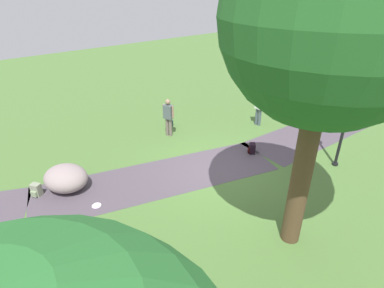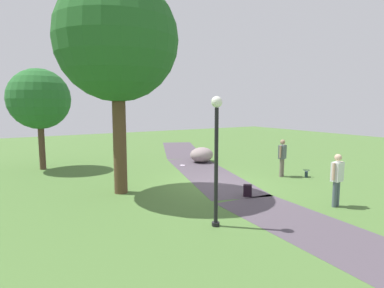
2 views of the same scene
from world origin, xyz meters
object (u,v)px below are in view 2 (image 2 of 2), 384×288
(lamp_post, at_px, (216,147))
(lawn_boulder, at_px, (202,155))
(man_near_boulder, at_px, (337,176))
(woman_with_handbag, at_px, (282,155))
(large_shade_tree, at_px, (117,41))
(young_tree_near_path, at_px, (39,99))
(handbag_on_grass, at_px, (306,174))
(spare_backpack_on_lawn, at_px, (248,191))
(backpack_by_boulder, at_px, (197,156))
(frisbee_on_grass, at_px, (182,165))

(lamp_post, height_order, lawn_boulder, lamp_post)
(lamp_post, bearing_deg, man_near_boulder, -98.86)
(woman_with_handbag, bearing_deg, large_shade_tree, 80.36)
(lamp_post, distance_m, woman_with_handbag, 6.63)
(lamp_post, distance_m, lawn_boulder, 9.28)
(young_tree_near_path, xyz_separation_m, handbag_on_grass, (-7.71, -9.46, -3.20))
(woman_with_handbag, height_order, man_near_boulder, man_near_boulder)
(woman_with_handbag, xyz_separation_m, spare_backpack_on_lawn, (-1.51, 3.26, -0.73))
(lawn_boulder, bearing_deg, backpack_by_boulder, -17.38)
(handbag_on_grass, height_order, frisbee_on_grass, handbag_on_grass)
(man_near_boulder, bearing_deg, spare_backpack_on_lawn, 34.96)
(lawn_boulder, bearing_deg, spare_backpack_on_lawn, 160.51)
(man_near_boulder, height_order, spare_backpack_on_lawn, man_near_boulder)
(woman_with_handbag, height_order, handbag_on_grass, woman_with_handbag)
(young_tree_near_path, relative_size, woman_with_handbag, 2.97)
(large_shade_tree, distance_m, handbag_on_grass, 9.32)
(large_shade_tree, height_order, woman_with_handbag, large_shade_tree)
(lamp_post, xyz_separation_m, spare_backpack_on_lawn, (1.61, -2.48, -1.86))
(man_near_boulder, distance_m, frisbee_on_grass, 8.23)
(man_near_boulder, relative_size, handbag_on_grass, 4.26)
(lawn_boulder, distance_m, handbag_on_grass, 5.67)
(handbag_on_grass, bearing_deg, man_near_boulder, 141.07)
(man_near_boulder, relative_size, frisbee_on_grass, 6.12)
(lamp_post, relative_size, woman_with_handbag, 2.05)
(lamp_post, height_order, man_near_boulder, lamp_post)
(man_near_boulder, distance_m, spare_backpack_on_lawn, 2.83)
(handbag_on_grass, distance_m, spare_backpack_on_lawn, 4.18)
(young_tree_near_path, distance_m, handbag_on_grass, 12.61)
(large_shade_tree, relative_size, lamp_post, 2.21)
(young_tree_near_path, height_order, man_near_boulder, young_tree_near_path)
(large_shade_tree, xyz_separation_m, young_tree_near_path, (5.93, 1.84, -1.87))
(lawn_boulder, bearing_deg, frisbee_on_grass, 103.02)
(large_shade_tree, relative_size, handbag_on_grass, 19.16)
(lamp_post, xyz_separation_m, handbag_on_grass, (2.49, -6.57, -1.91))
(large_shade_tree, bearing_deg, lamp_post, -166.30)
(young_tree_near_path, xyz_separation_m, backpack_by_boulder, (-1.52, -7.84, -3.15))
(backpack_by_boulder, relative_size, frisbee_on_grass, 1.51)
(man_near_boulder, distance_m, handbag_on_grass, 4.09)
(backpack_by_boulder, bearing_deg, man_near_boulder, 174.47)
(large_shade_tree, xyz_separation_m, lawn_boulder, (3.56, -5.73, -4.81))
(lawn_boulder, height_order, spare_backpack_on_lawn, lawn_boulder)
(spare_backpack_on_lawn, xyz_separation_m, frisbee_on_grass, (5.91, -0.83, -0.18))
(young_tree_near_path, relative_size, frisbee_on_grass, 17.99)
(handbag_on_grass, bearing_deg, lawn_boulder, 19.45)
(backpack_by_boulder, bearing_deg, spare_backpack_on_lawn, 160.76)
(man_near_boulder, height_order, frisbee_on_grass, man_near_boulder)
(lawn_boulder, distance_m, backpack_by_boulder, 0.91)
(lawn_boulder, height_order, woman_with_handbag, woman_with_handbag)
(young_tree_near_path, height_order, woman_with_handbag, young_tree_near_path)
(large_shade_tree, distance_m, man_near_boulder, 8.26)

